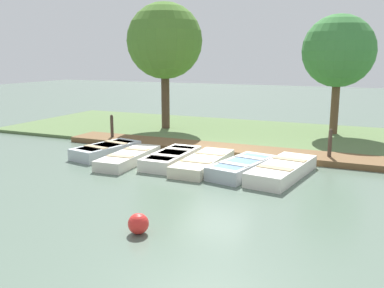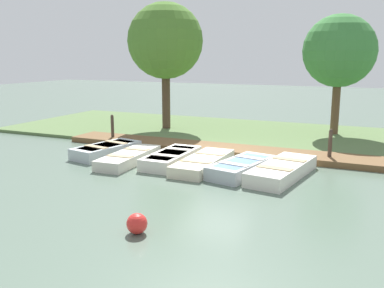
{
  "view_description": "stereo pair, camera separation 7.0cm",
  "coord_description": "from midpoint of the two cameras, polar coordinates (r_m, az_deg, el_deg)",
  "views": [
    {
      "loc": [
        13.83,
        5.24,
        3.62
      ],
      "look_at": [
        0.66,
        -0.57,
        0.65
      ],
      "focal_mm": 40.0,
      "sensor_mm": 36.0,
      "label": 1
    },
    {
      "loc": [
        13.8,
        5.3,
        3.62
      ],
      "look_at": [
        0.66,
        -0.57,
        0.65
      ],
      "focal_mm": 40.0,
      "sensor_mm": 36.0,
      "label": 2
    }
  ],
  "objects": [
    {
      "name": "ground_plane",
      "position": [
        15.22,
        3.11,
        -2.11
      ],
      "size": [
        80.0,
        80.0,
        0.0
      ],
      "primitive_type": "plane",
      "color": "#566B5B"
    },
    {
      "name": "rowboat_3",
      "position": [
        14.05,
        1.66,
        -2.48
      ],
      "size": [
        3.18,
        1.08,
        0.38
      ],
      "rotation": [
        0.0,
        0.0,
        -0.0
      ],
      "color": "beige",
      "rests_on": "ground_plane"
    },
    {
      "name": "rowboat_4",
      "position": [
        13.43,
        6.8,
        -3.08
      ],
      "size": [
        2.84,
        1.61,
        0.44
      ],
      "rotation": [
        0.0,
        0.0,
        -0.2
      ],
      "color": "#B2BCC1",
      "rests_on": "ground_plane"
    },
    {
      "name": "shore_bank",
      "position": [
        19.86,
        8.3,
        1.23
      ],
      "size": [
        8.0,
        24.0,
        0.14
      ],
      "color": "#567042",
      "rests_on": "ground_plane"
    },
    {
      "name": "rowboat_0",
      "position": [
        16.08,
        -11.21,
        -0.77
      ],
      "size": [
        2.8,
        1.6,
        0.44
      ],
      "rotation": [
        0.0,
        0.0,
        -0.2
      ],
      "color": "#B2BCC1",
      "rests_on": "ground_plane"
    },
    {
      "name": "dock_walkway",
      "position": [
        16.38,
        4.75,
        -0.76
      ],
      "size": [
        1.53,
        13.55,
        0.21
      ],
      "color": "brown",
      "rests_on": "ground_plane"
    },
    {
      "name": "mooring_post_near",
      "position": [
        18.56,
        -10.45,
        2.09
      ],
      "size": [
        0.13,
        0.13,
        1.18
      ],
      "color": "#47382D",
      "rests_on": "ground_plane"
    },
    {
      "name": "buoy",
      "position": [
        9.06,
        -7.13,
        -10.48
      ],
      "size": [
        0.44,
        0.44,
        0.44
      ],
      "color": "red",
      "rests_on": "ground_plane"
    },
    {
      "name": "park_tree_far_left",
      "position": [
        20.87,
        -3.47,
        13.49
      ],
      "size": [
        3.59,
        3.59,
        6.12
      ],
      "color": "#4C3828",
      "rests_on": "ground_plane"
    },
    {
      "name": "rowboat_5",
      "position": [
        13.29,
        12.08,
        -3.42
      ],
      "size": [
        3.41,
        1.6,
        0.44
      ],
      "rotation": [
        0.0,
        0.0,
        -0.15
      ],
      "color": "silver",
      "rests_on": "ground_plane"
    },
    {
      "name": "park_tree_left",
      "position": [
        20.3,
        19.14,
        11.58
      ],
      "size": [
        3.19,
        3.19,
        5.43
      ],
      "color": "brown",
      "rests_on": "ground_plane"
    },
    {
      "name": "rowboat_1",
      "position": [
        14.91,
        -8.26,
        -1.77
      ],
      "size": [
        3.09,
        1.12,
        0.38
      ],
      "rotation": [
        0.0,
        0.0,
        0.05
      ],
      "color": "beige",
      "rests_on": "ground_plane"
    },
    {
      "name": "mooring_post_far",
      "position": [
        15.44,
        18.05,
        -0.22
      ],
      "size": [
        0.13,
        0.13,
        1.18
      ],
      "color": "#47382D",
      "rests_on": "ground_plane"
    },
    {
      "name": "rowboat_2",
      "position": [
        14.59,
        -2.6,
        -1.85
      ],
      "size": [
        2.8,
        1.11,
        0.43
      ],
      "rotation": [
        0.0,
        0.0,
        0.01
      ],
      "color": "silver",
      "rests_on": "ground_plane"
    }
  ]
}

